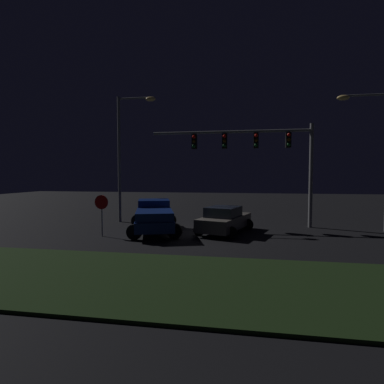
% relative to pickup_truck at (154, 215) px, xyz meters
% --- Properties ---
extents(ground_plane, '(80.00, 80.00, 0.00)m').
position_rel_pickup_truck_xyz_m(ground_plane, '(3.31, 0.25, -1.00)').
color(ground_plane, black).
extents(grass_median, '(27.21, 5.58, 0.10)m').
position_rel_pickup_truck_xyz_m(grass_median, '(3.31, -8.04, -0.95)').
color(grass_median, black).
rests_on(grass_median, ground_plane).
extents(pickup_truck, '(3.92, 5.75, 1.80)m').
position_rel_pickup_truck_xyz_m(pickup_truck, '(0.00, 0.00, 0.00)').
color(pickup_truck, navy).
rests_on(pickup_truck, ground_plane).
extents(car_sedan, '(3.29, 4.74, 1.51)m').
position_rel_pickup_truck_xyz_m(car_sedan, '(4.05, 0.41, -0.26)').
color(car_sedan, '#514C47').
rests_on(car_sedan, ground_plane).
extents(traffic_signal_gantry, '(10.32, 0.56, 6.50)m').
position_rel_pickup_truck_xyz_m(traffic_signal_gantry, '(5.89, 3.13, 4.03)').
color(traffic_signal_gantry, slate).
rests_on(traffic_signal_gantry, ground_plane).
extents(street_lamp_left, '(2.75, 0.44, 8.73)m').
position_rel_pickup_truck_xyz_m(street_lamp_left, '(-2.99, 3.35, 4.46)').
color(street_lamp_left, slate).
rests_on(street_lamp_left, ground_plane).
extents(street_lamp_right, '(2.97, 0.44, 8.08)m').
position_rel_pickup_truck_xyz_m(street_lamp_right, '(12.71, 2.40, 4.13)').
color(street_lamp_right, slate).
rests_on(street_lamp_right, ground_plane).
extents(stop_sign, '(0.76, 0.08, 2.23)m').
position_rel_pickup_truck_xyz_m(stop_sign, '(-2.38, -1.77, 0.56)').
color(stop_sign, slate).
rests_on(stop_sign, ground_plane).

